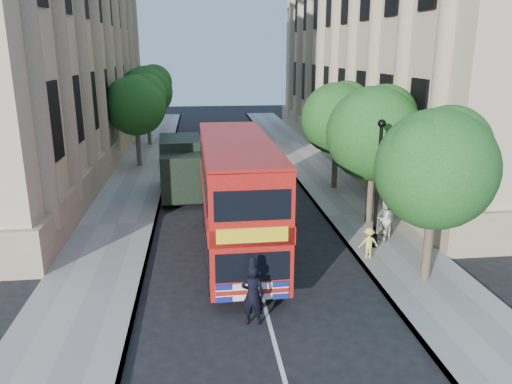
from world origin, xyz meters
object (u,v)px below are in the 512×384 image
object	(u,v)px
lamp_post	(377,190)
woman_pedestrian	(383,219)
police_constable	(253,295)
double_decker_bus	(237,194)
box_van	(182,169)

from	to	relation	value
lamp_post	woman_pedestrian	size ratio (longest dim) A/B	2.91
police_constable	woman_pedestrian	distance (m)	8.51
lamp_post	double_decker_bus	bearing A→B (deg)	177.40
police_constable	woman_pedestrian	world-z (taller)	woman_pedestrian
police_constable	double_decker_bus	bearing A→B (deg)	-83.19
box_van	police_constable	distance (m)	13.93
box_van	double_decker_bus	bearing A→B (deg)	-77.53
woman_pedestrian	police_constable	bearing A→B (deg)	1.26
woman_pedestrian	double_decker_bus	bearing A→B (deg)	-37.59
box_van	police_constable	xyz separation A→B (m)	(2.40, -13.71, -0.60)
lamp_post	double_decker_bus	xyz separation A→B (m)	(-5.50, 0.25, -0.04)
police_constable	lamp_post	bearing A→B (deg)	-130.38
lamp_post	box_van	distance (m)	11.72
lamp_post	police_constable	xyz separation A→B (m)	(-5.49, -5.11, -1.58)
lamp_post	police_constable	distance (m)	7.66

